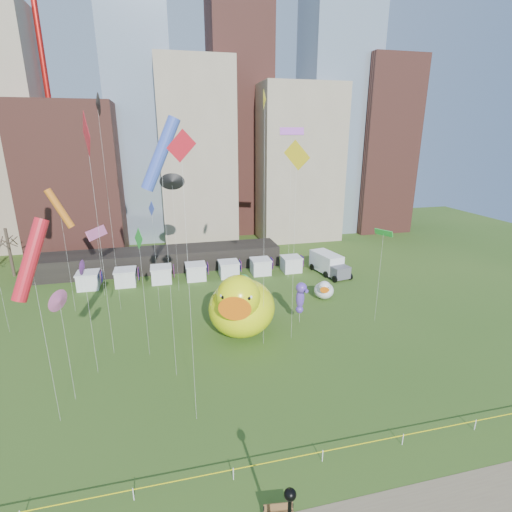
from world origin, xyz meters
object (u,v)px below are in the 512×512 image
object	(u,v)px
big_duck	(241,305)
seahorse_green	(243,289)
park_bench	(279,512)
seahorse_purple	(300,295)
box_truck	(329,264)
small_duck	(324,290)

from	to	relation	value
big_duck	seahorse_green	xyz separation A→B (m)	(0.68, 2.14, 0.96)
seahorse_green	park_bench	xyz separation A→B (m)	(-2.90, -23.21, -3.93)
seahorse_purple	park_bench	bearing A→B (deg)	-131.37
big_duck	box_truck	xyz separation A→B (m)	(17.04, 15.63, -1.85)
park_bench	seahorse_green	bearing A→B (deg)	90.37
seahorse_purple	box_truck	xyz separation A→B (m)	(9.97, 14.53, -1.80)
big_duck	park_bench	world-z (taller)	big_duck
box_truck	park_bench	bearing A→B (deg)	-129.14
seahorse_purple	box_truck	world-z (taller)	seahorse_purple
seahorse_green	small_duck	bearing A→B (deg)	8.84
seahorse_purple	park_bench	xyz separation A→B (m)	(-9.28, -22.17, -2.92)
seahorse_green	seahorse_purple	size ratio (longest dim) A/B	1.23
small_duck	park_bench	world-z (taller)	small_duck
big_duck	small_duck	xyz separation A→B (m)	(12.51, 6.83, -2.21)
big_duck	seahorse_green	bearing A→B (deg)	91.40
seahorse_green	seahorse_purple	world-z (taller)	seahorse_green
big_duck	park_bench	size ratio (longest dim) A/B	6.07
seahorse_green	park_bench	world-z (taller)	seahorse_green
big_duck	small_duck	bearing A→B (deg)	47.66
big_duck	small_duck	distance (m)	14.42
park_bench	box_truck	size ratio (longest dim) A/B	0.23
seahorse_purple	small_duck	bearing A→B (deg)	27.81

